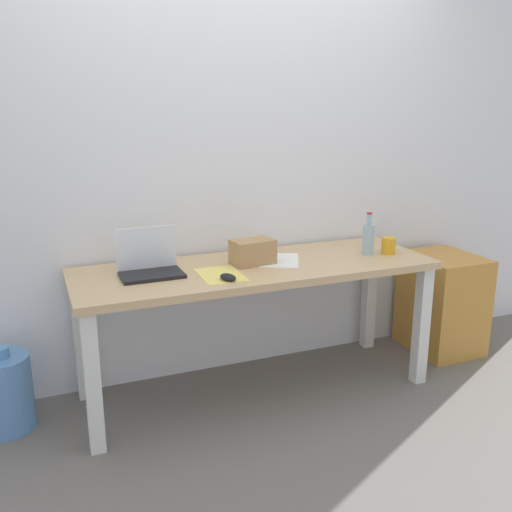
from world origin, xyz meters
The scene contains 12 objects.
ground_plane centered at (0.00, 0.00, 0.00)m, with size 8.00×8.00×0.00m, color slate.
back_wall centered at (0.00, 0.39, 1.30)m, with size 5.20×0.08×2.60m, color white.
desk centered at (0.00, 0.00, 0.64)m, with size 1.94×0.66×0.74m.
laptop_left centered at (-0.56, 0.04, 0.79)m, with size 0.31×0.21×0.23m.
beer_bottle centered at (0.68, -0.04, 0.83)m, with size 0.07×0.07×0.24m.
computer_mouse centered at (-0.23, -0.20, 0.75)m, with size 0.06×0.10×0.03m, color black.
cardboard_box centered at (-0.01, 0.03, 0.80)m, with size 0.22×0.15×0.13m, color tan.
coffee_mug centered at (0.80, -0.07, 0.78)m, with size 0.08×0.08×0.10m, color gold.
paper_yellow_folder centered at (-0.24, -0.10, 0.74)m, with size 0.21×0.30×0.00m, color #F4E06B.
paper_sheet_near_back centered at (0.15, 0.04, 0.74)m, with size 0.21×0.30×0.00m, color white.
water_cooler_jug centered at (-1.31, 0.10, 0.20)m, with size 0.28×0.28×0.44m.
filing_cabinet centered at (1.34, 0.06, 0.32)m, with size 0.40×0.48×0.63m, color #C68938.
Camera 1 is at (-1.10, -2.71, 1.58)m, focal length 39.81 mm.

